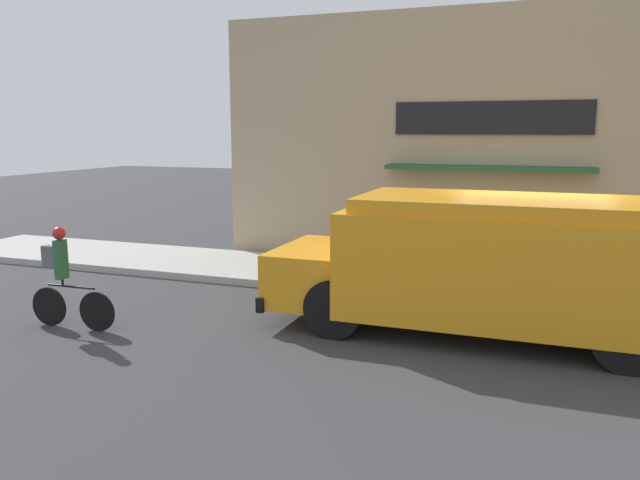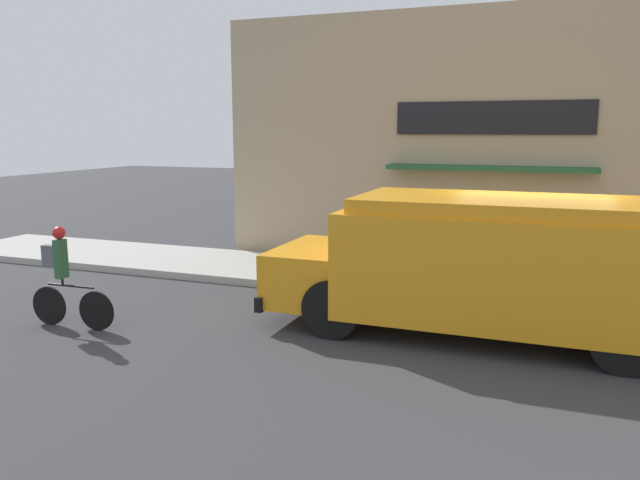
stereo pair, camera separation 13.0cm
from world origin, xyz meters
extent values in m
plane|color=#38383A|center=(0.00, 0.00, 0.00)|extent=(70.00, 70.00, 0.00)
cube|color=#ADAAA3|center=(0.00, 1.34, 0.08)|extent=(28.00, 2.68, 0.15)
cube|color=tan|center=(0.00, 2.97, 2.87)|extent=(14.50, 0.18, 5.74)
cube|color=black|center=(-1.02, 2.86, 3.40)|extent=(4.11, 0.05, 0.70)
cube|color=#235633|center=(-1.02, 2.58, 2.35)|extent=(4.32, 0.59, 0.10)
cube|color=orange|center=(-0.10, -1.38, 1.13)|extent=(5.32, 2.33, 1.61)
cube|color=orange|center=(-3.37, -1.37, 0.76)|extent=(1.24, 2.13, 0.89)
cube|color=orange|center=(-0.10, -1.38, 2.04)|extent=(4.89, 2.15, 0.22)
cube|color=black|center=(-3.95, -1.37, 0.42)|extent=(0.13, 2.27, 0.24)
cube|color=red|center=(-1.55, 0.03, 1.21)|extent=(0.03, 0.44, 0.44)
cylinder|color=black|center=(-2.74, -0.38, 0.46)|extent=(0.92, 0.26, 0.91)
cylinder|color=black|center=(-2.75, -2.37, 0.46)|extent=(0.92, 0.26, 0.91)
cylinder|color=black|center=(1.32, -0.39, 0.46)|extent=(0.92, 0.26, 0.91)
cylinder|color=black|center=(1.31, -2.38, 0.46)|extent=(0.92, 0.26, 0.91)
cylinder|color=black|center=(-6.36, -3.37, 0.32)|extent=(0.64, 0.06, 0.64)
cylinder|color=black|center=(-7.28, -3.40, 0.32)|extent=(0.64, 0.06, 0.64)
cylinder|color=black|center=(-6.82, -3.38, 0.69)|extent=(0.88, 0.06, 0.04)
cylinder|color=black|center=(-6.98, -3.39, 0.75)|extent=(0.04, 0.04, 0.12)
cube|color=#2D5B38|center=(-6.98, -3.39, 1.12)|extent=(0.13, 0.20, 0.63)
sphere|color=red|center=(-6.98, -3.39, 1.54)|extent=(0.20, 0.20, 0.20)
cube|color=#565B60|center=(-7.17, -3.40, 1.15)|extent=(0.26, 0.15, 0.36)
camera|label=1|loc=(0.22, -11.06, 3.15)|focal=35.00mm
camera|label=2|loc=(0.34, -11.01, 3.15)|focal=35.00mm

